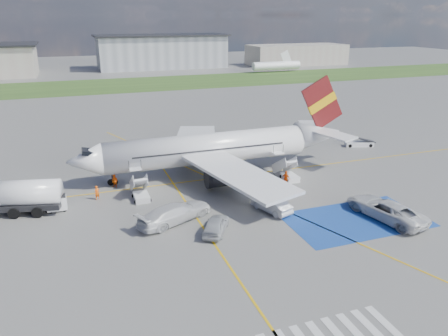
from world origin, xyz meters
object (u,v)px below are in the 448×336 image
Objects in this scene: gpu_cart at (57,204)px; car_silver_a at (216,225)px; fuel_tanker at (9,200)px; car_silver_b at (271,204)px; van_white_a at (386,206)px; belt_loader at (359,144)px; airliner at (218,147)px; van_white_b at (175,210)px.

car_silver_a is at bearing -35.70° from gpu_cart.
fuel_tanker reaches higher than car_silver_b.
car_silver_a is 0.96× the size of car_silver_b.
van_white_a is (10.22, -5.27, 0.45)m from car_silver_b.
car_silver_b reaches higher than car_silver_a.
belt_loader is 36.27m from car_silver_a.
car_silver_a is at bearing -130.24° from belt_loader.
airliner is at bearing 15.79° from gpu_cart.
van_white_a is (35.86, -13.88, -0.26)m from fuel_tanker.
airliner is at bearing -60.52° from van_white_b.
car_silver_b is (6.96, 2.50, 0.00)m from car_silver_a.
belt_loader is (44.60, 9.46, -0.40)m from gpu_cart.
airliner reaches higher than van_white_b.
belt_loader is 0.78× the size of van_white_b.
fuel_tanker is 2.33× the size of car_silver_a.
airliner is 21.94m from van_white_a.
car_silver_b is at bearing -126.92° from belt_loader.
belt_loader is 1.00× the size of car_silver_b.
van_white_b is at bearing -30.53° from gpu_cart.
airliner is 13.59m from car_silver_b.
belt_loader is at bearing -162.59° from car_silver_b.
car_silver_b is 0.73× the size of van_white_a.
airliner is 16.96m from car_silver_a.
van_white_b is at bearing -125.63° from airliner.
airliner reaches higher than gpu_cart.
fuel_tanker is 38.45m from van_white_a.
car_silver_a is (14.16, -10.26, 0.05)m from gpu_cart.
gpu_cart is 12.94m from van_white_b.
fuel_tanker is at bearing 169.59° from gpu_cart.
airliner reaches higher than car_silver_b.
car_silver_b is 11.51m from van_white_a.
airliner is at bearing -68.96° from van_white_a.
van_white_a is (31.34, -13.03, 0.50)m from gpu_cart.
gpu_cart is 0.41× the size of belt_loader.
airliner is 15.08m from van_white_b.
van_white_a is (17.18, -2.77, 0.46)m from car_silver_a.
gpu_cart is at bearing 2.78° from fuel_tanker.
fuel_tanker reaches higher than gpu_cart.
car_silver_a reaches higher than belt_loader.
car_silver_b is at bearing -121.40° from van_white_b.
van_white_b is at bearing -28.42° from van_white_a.
fuel_tanker is at bearing 0.83° from car_silver_a.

